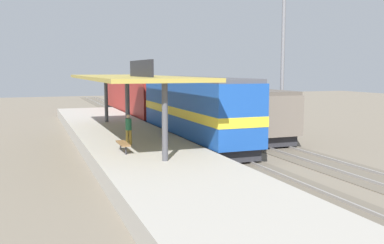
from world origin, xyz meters
name	(u,v)px	position (x,y,z in m)	size (l,w,h in m)	color
ground_plane	(222,144)	(2.00, 0.00, 0.00)	(120.00, 120.00, 0.00)	#706656
track_near	(195,145)	(0.00, 0.00, 0.03)	(3.20, 110.00, 0.16)	#5F5649
track_far	(256,141)	(4.60, 0.00, 0.03)	(3.20, 110.00, 0.16)	#5F5649
platform	(128,143)	(-4.60, 0.00, 0.45)	(6.00, 44.00, 0.90)	#9E998E
station_canopy	(127,79)	(-4.60, -0.09, 4.53)	(5.20, 18.00, 4.70)	#47474C
platform_bench	(123,144)	(-6.00, -5.30, 1.34)	(0.44, 1.70, 0.50)	#333338
locomotive	(194,110)	(0.00, 0.21, 2.41)	(2.93, 14.43, 4.44)	#28282D
passenger_carriage_single	(134,96)	(0.00, 18.21, 2.31)	(2.90, 20.00, 4.24)	#28282D
freight_car	(241,111)	(4.60, 2.33, 1.97)	(2.80, 12.00, 3.54)	#28282D
light_mast	(284,26)	(7.80, 1.78, 8.40)	(1.10, 1.10, 11.70)	slate
person_waiting	(129,128)	(-5.25, -3.22, 1.85)	(0.34, 0.34, 1.71)	olive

